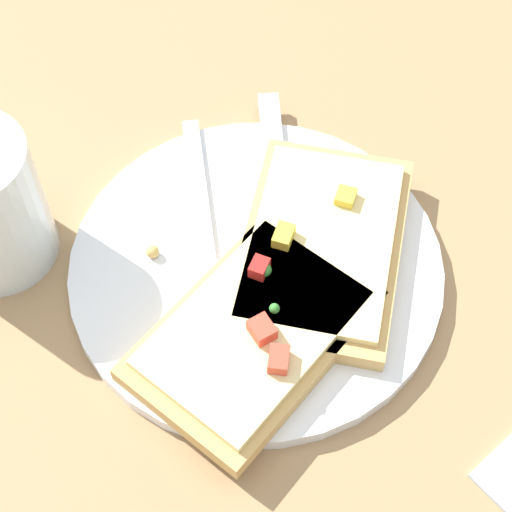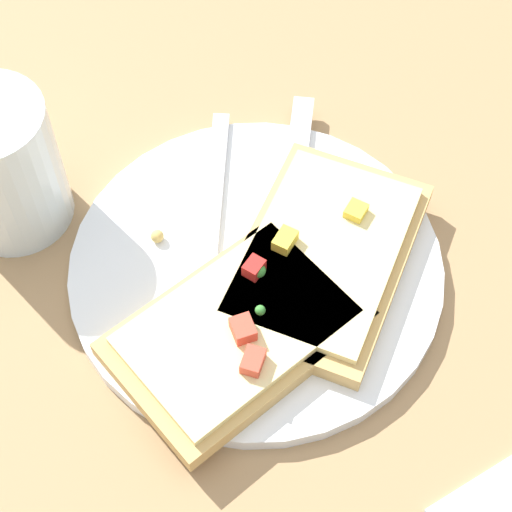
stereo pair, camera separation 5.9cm
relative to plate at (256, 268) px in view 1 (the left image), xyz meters
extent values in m
plane|color=#9E7A51|center=(0.00, 0.00, -0.01)|extent=(4.00, 4.00, 0.00)
cylinder|color=white|center=(0.00, 0.00, 0.00)|extent=(0.26, 0.26, 0.01)
cube|color=silver|center=(0.01, 0.08, 0.01)|extent=(0.08, 0.12, 0.01)
cube|color=silver|center=(-0.04, 0.00, 0.01)|extent=(0.05, 0.06, 0.01)
cube|color=silver|center=(-0.07, -0.03, 0.01)|extent=(0.02, 0.03, 0.00)
cube|color=silver|center=(-0.07, -0.03, 0.01)|extent=(0.02, 0.03, 0.00)
cube|color=silver|center=(-0.06, -0.04, 0.01)|extent=(0.02, 0.03, 0.00)
cube|color=silver|center=(-0.05, -0.04, 0.01)|extent=(0.02, 0.03, 0.00)
cube|color=silver|center=(0.09, 0.08, 0.01)|extent=(0.06, 0.07, 0.01)
cube|color=silver|center=(0.02, 0.00, 0.01)|extent=(0.09, 0.12, 0.00)
cube|color=tan|center=(-0.04, -0.04, 0.01)|extent=(0.17, 0.13, 0.01)
cube|color=beige|center=(-0.04, -0.04, 0.02)|extent=(0.15, 0.11, 0.01)
sphere|color=#388433|center=(-0.02, -0.05, 0.03)|extent=(0.01, 0.01, 0.01)
cube|color=#D14733|center=(-0.05, -0.07, 0.03)|extent=(0.02, 0.02, 0.01)
sphere|color=#388433|center=(-0.01, -0.02, 0.03)|extent=(0.01, 0.01, 0.01)
cube|color=#D14733|center=(-0.04, -0.05, 0.03)|extent=(0.02, 0.02, 0.01)
cube|color=tan|center=(0.04, -0.02, 0.01)|extent=(0.20, 0.19, 0.01)
cube|color=beige|center=(0.04, -0.02, 0.02)|extent=(0.18, 0.17, 0.01)
cube|color=yellow|center=(0.02, -0.01, 0.03)|extent=(0.02, 0.02, 0.01)
cube|color=red|center=(-0.01, -0.02, 0.03)|extent=(0.02, 0.02, 0.01)
cube|color=yellow|center=(0.07, -0.01, 0.03)|extent=(0.02, 0.02, 0.01)
sphere|color=tan|center=(-0.05, 0.05, 0.01)|extent=(0.01, 0.01, 0.01)
sphere|color=tan|center=(0.01, 0.01, 0.01)|extent=(0.01, 0.01, 0.01)
sphere|color=tan|center=(-0.04, -0.09, 0.01)|extent=(0.01, 0.01, 0.01)
camera|label=1|loc=(-0.21, -0.24, 0.51)|focal=60.00mm
camera|label=2|loc=(-0.16, -0.28, 0.51)|focal=60.00mm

